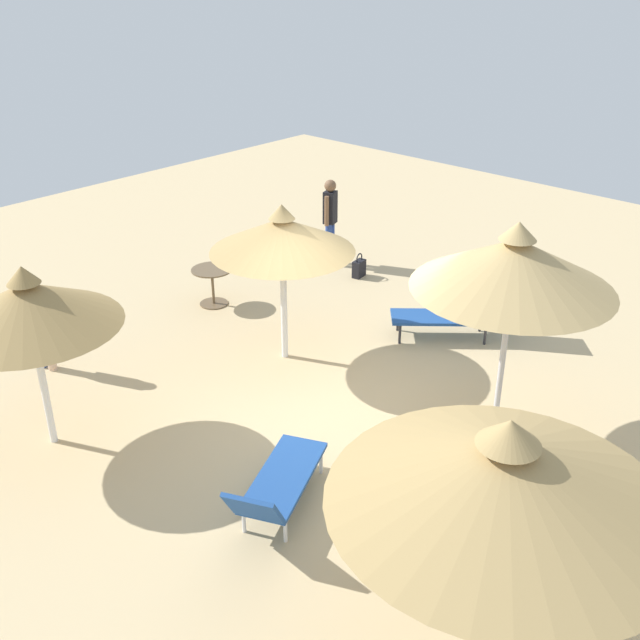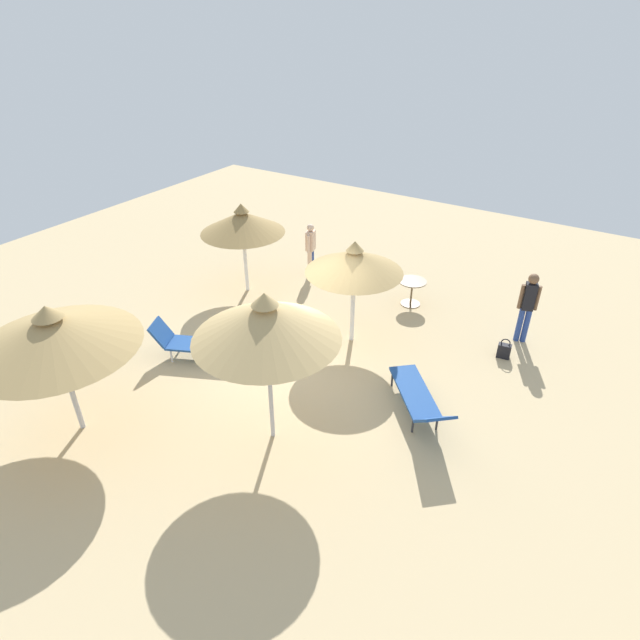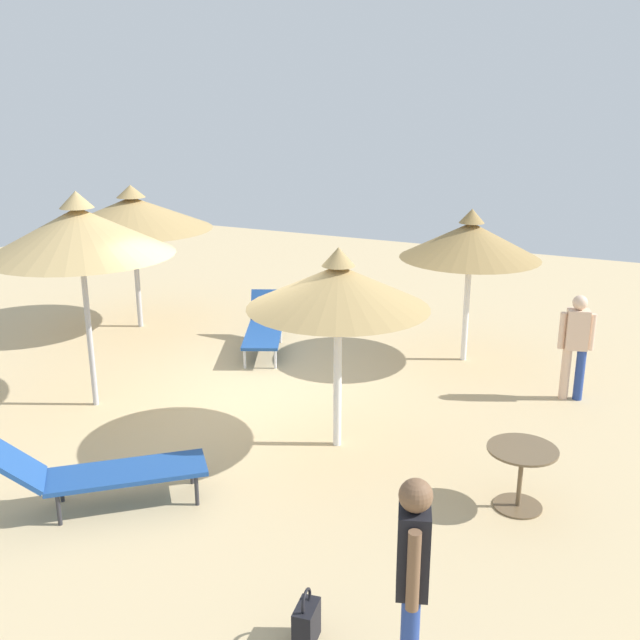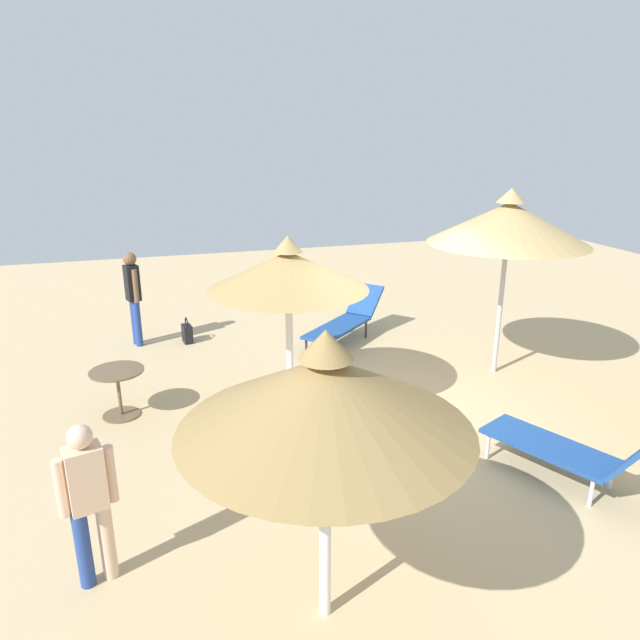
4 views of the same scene
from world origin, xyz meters
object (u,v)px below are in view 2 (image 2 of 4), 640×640
at_px(parasol_umbrella_back, 242,222).
at_px(person_standing_near_right, 311,246).
at_px(parasol_umbrella_front, 266,322).
at_px(side_table_round, 412,288).
at_px(handbag, 504,350).
at_px(lounge_chair_far_right, 191,342).
at_px(lounge_chair_center, 420,399).
at_px(person_standing_far_left, 528,304).
at_px(parasol_umbrella_edge, 354,261).
at_px(parasol_umbrella_near_left, 53,332).

xyz_separation_m(parasol_umbrella_back, person_standing_near_right, (1.79, -0.93, -1.11)).
bearing_deg(parasol_umbrella_back, parasol_umbrella_front, -136.43).
height_order(parasol_umbrella_back, side_table_round, parasol_umbrella_back).
bearing_deg(parasol_umbrella_front, handbag, -31.53).
xyz_separation_m(lounge_chair_far_right, lounge_chair_center, (0.85, -5.05, 0.03)).
bearing_deg(person_standing_far_left, parasol_umbrella_edge, 121.50).
bearing_deg(lounge_chair_center, person_standing_near_right, 51.25).
relative_size(parasol_umbrella_front, handbag, 6.09).
distance_m(lounge_chair_center, person_standing_far_left, 3.91).
bearing_deg(lounge_chair_far_right, handbag, -57.84).
distance_m(parasol_umbrella_near_left, lounge_chair_center, 6.54).
height_order(lounge_chair_far_right, lounge_chair_center, lounge_chair_center).
height_order(parasol_umbrella_near_left, side_table_round, parasol_umbrella_near_left).
bearing_deg(parasol_umbrella_front, parasol_umbrella_near_left, 118.72).
distance_m(parasol_umbrella_front, lounge_chair_center, 3.43).
bearing_deg(parasol_umbrella_edge, parasol_umbrella_back, 80.13).
relative_size(parasol_umbrella_near_left, parasol_umbrella_front, 0.95).
distance_m(parasol_umbrella_edge, handbag, 3.89).
xyz_separation_m(person_standing_near_right, handbag, (-1.25, -5.94, -0.68)).
relative_size(parasol_umbrella_near_left, lounge_chair_center, 1.41).
distance_m(parasol_umbrella_near_left, parasol_umbrella_edge, 5.97).
relative_size(parasol_umbrella_back, person_standing_near_right, 1.62).
bearing_deg(parasol_umbrella_front, lounge_chair_center, -47.81).
bearing_deg(person_standing_near_right, parasol_umbrella_edge, -131.73).
bearing_deg(handbag, person_standing_near_right, 78.14).
bearing_deg(parasol_umbrella_near_left, lounge_chair_center, -55.40).
xyz_separation_m(parasol_umbrella_edge, person_standing_far_left, (2.06, -3.37, -1.03)).
relative_size(parasol_umbrella_front, person_standing_near_right, 1.95).
bearing_deg(parasol_umbrella_edge, person_standing_near_right, 48.27).
distance_m(person_standing_near_right, side_table_round, 3.24).
bearing_deg(side_table_round, parasol_umbrella_back, 112.01).
height_order(parasol_umbrella_near_left, parasol_umbrella_front, parasol_umbrella_front).
xyz_separation_m(parasol_umbrella_edge, side_table_round, (2.31, -0.49, -1.55)).
distance_m(parasol_umbrella_near_left, parasol_umbrella_front, 3.60).
relative_size(parasol_umbrella_edge, person_standing_near_right, 1.63).
height_order(parasol_umbrella_front, side_table_round, parasol_umbrella_front).
xyz_separation_m(parasol_umbrella_near_left, parasol_umbrella_back, (5.90, 0.83, -0.15)).
height_order(parasol_umbrella_near_left, parasol_umbrella_edge, parasol_umbrella_near_left).
bearing_deg(parasol_umbrella_front, side_table_round, -1.60).
height_order(person_standing_near_right, person_standing_far_left, person_standing_far_left).
bearing_deg(side_table_round, parasol_umbrella_edge, 167.89).
bearing_deg(parasol_umbrella_edge, side_table_round, -12.11).
bearing_deg(parasol_umbrella_near_left, parasol_umbrella_front, -61.28).
relative_size(lounge_chair_far_right, side_table_round, 2.58).
xyz_separation_m(lounge_chair_center, person_standing_far_left, (3.74, -0.98, 0.55)).
relative_size(parasol_umbrella_edge, handbag, 5.10).
distance_m(parasol_umbrella_near_left, person_standing_near_right, 7.79).
distance_m(person_standing_near_right, person_standing_far_left, 6.10).
xyz_separation_m(parasol_umbrella_near_left, lounge_chair_far_right, (2.75, -0.16, -1.71)).
xyz_separation_m(lounge_chair_far_right, side_table_round, (4.83, -3.15, 0.06)).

